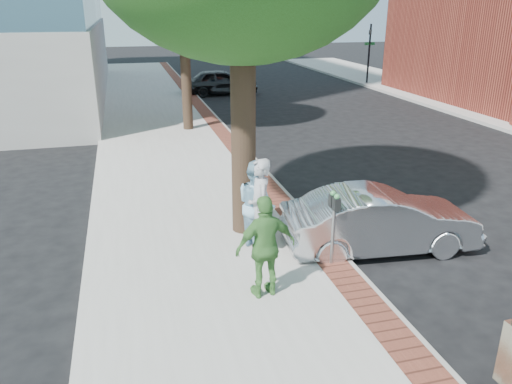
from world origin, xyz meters
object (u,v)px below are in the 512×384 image
object	(u,v)px
person_officer	(257,204)
sedan_silver	(380,221)
person_gray	(260,207)
bg_car	(221,82)
person_green	(266,247)
parking_meter	(334,213)

from	to	relation	value
person_officer	sedan_silver	world-z (taller)	person_officer
person_gray	person_officer	world-z (taller)	person_gray
bg_car	person_gray	bearing A→B (deg)	172.69
person_officer	bg_car	distance (m)	19.92
bg_car	person_officer	bearing A→B (deg)	172.60
person_gray	person_green	world-z (taller)	person_gray
person_officer	bg_car	xyz separation A→B (m)	(3.11, 19.68, -0.35)
person_gray	bg_car	xyz separation A→B (m)	(3.12, 19.94, -0.40)
parking_meter	person_officer	world-z (taller)	person_officer
parking_meter	person_officer	bearing A→B (deg)	137.09
person_officer	person_green	bearing A→B (deg)	156.11
sedan_silver	person_officer	bearing A→B (deg)	82.75
parking_meter	person_green	distance (m)	1.71
bg_car	sedan_silver	bearing A→B (deg)	179.88
parking_meter	bg_car	size ratio (longest dim) A/B	0.35
person_gray	person_officer	xyz separation A→B (m)	(0.01, 0.26, -0.05)
person_gray	person_green	xyz separation A→B (m)	(-0.33, -1.59, -0.07)
sedan_silver	bg_car	bearing A→B (deg)	3.52
bg_car	parking_meter	bearing A→B (deg)	176.34
parking_meter	person_officer	size ratio (longest dim) A/B	0.80
person_green	sedan_silver	world-z (taller)	person_green
parking_meter	person_green	size ratio (longest dim) A/B	0.81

